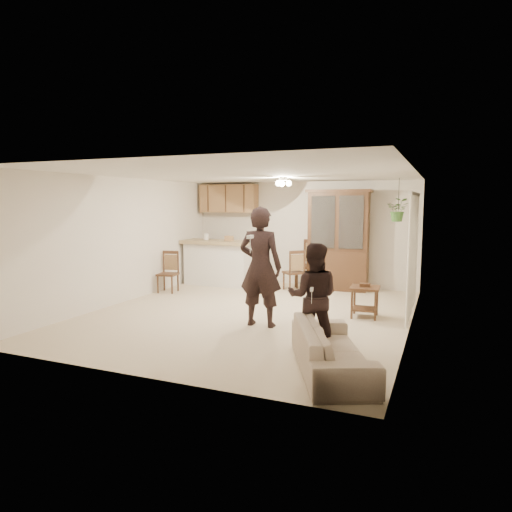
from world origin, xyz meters
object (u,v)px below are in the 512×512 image
at_px(child, 313,301).
at_px(chair_hutch_right, 294,279).
at_px(china_hutch, 338,241).
at_px(sofa, 331,341).
at_px(chair_hutch_left, 308,274).
at_px(chair_bar, 168,281).
at_px(adult, 260,271).
at_px(side_table, 365,301).

distance_m(child, chair_hutch_right, 4.21).
bearing_deg(child, china_hutch, -93.81).
distance_m(sofa, chair_hutch_right, 4.99).
bearing_deg(chair_hutch_right, chair_hutch_left, -151.38).
height_order(chair_bar, chair_hutch_left, chair_hutch_left).
height_order(adult, chair_bar, adult).
relative_size(child, side_table, 2.24).
bearing_deg(child, adult, -48.92).
bearing_deg(china_hutch, chair_bar, -155.19).
bearing_deg(adult, child, 140.91).
distance_m(china_hutch, chair_hutch_left, 1.09).
bearing_deg(chair_hutch_right, child, 68.52).
xyz_separation_m(sofa, child, (-0.42, 0.70, 0.31)).
bearing_deg(china_hutch, chair_hutch_right, -152.32).
xyz_separation_m(side_table, chair_hutch_left, (-1.72, 2.37, 0.03)).
distance_m(sofa, chair_hutch_left, 5.42).
height_order(adult, child, adult).
height_order(sofa, child, child).
height_order(child, chair_hutch_right, child).
relative_size(china_hutch, chair_hutch_left, 2.05).
height_order(sofa, chair_hutch_left, chair_hutch_left).
distance_m(side_table, chair_hutch_left, 2.93).
xyz_separation_m(child, chair_bar, (-4.06, 2.63, -0.42)).
bearing_deg(chair_hutch_right, adult, 54.82).
bearing_deg(chair_bar, sofa, -45.81).
bearing_deg(sofa, child, 6.96).
distance_m(side_table, chair_bar, 4.47).
distance_m(adult, chair_hutch_right, 3.15).
bearing_deg(chair_hutch_left, chair_bar, -132.81).
xyz_separation_m(chair_bar, chair_hutch_left, (2.72, 1.79, 0.06)).
distance_m(sofa, side_table, 2.75).
relative_size(sofa, child, 1.39).
height_order(china_hutch, chair_hutch_left, china_hutch).
relative_size(chair_bar, chair_hutch_left, 0.82).
bearing_deg(sofa, chair_hutch_left, -5.01).
distance_m(china_hutch, side_table, 2.71).
bearing_deg(sofa, chair_bar, 29.41).
xyz_separation_m(child, side_table, (0.37, 2.06, -0.39)).
bearing_deg(side_table, child, -100.29).
height_order(adult, chair_hutch_left, adult).
bearing_deg(chair_bar, china_hutch, 18.32).
relative_size(side_table, chair_hutch_left, 0.54).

